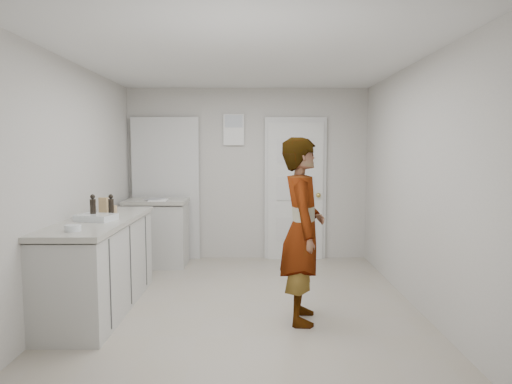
{
  "coord_description": "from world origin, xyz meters",
  "views": [
    {
      "loc": [
        0.1,
        -4.7,
        1.61
      ],
      "look_at": [
        0.12,
        0.4,
        1.14
      ],
      "focal_mm": 32.0,
      "sensor_mm": 36.0,
      "label": 1
    }
  ],
  "objects_px": {
    "cake_mix_box": "(104,205)",
    "spice_jar": "(115,209)",
    "oil_cruet_b": "(93,208)",
    "baking_dish": "(96,218)",
    "oil_cruet_a": "(111,206)",
    "egg_bowl": "(73,228)",
    "person": "(302,230)"
  },
  "relations": [
    {
      "from": "cake_mix_box",
      "to": "spice_jar",
      "type": "relative_size",
      "value": 2.0
    },
    {
      "from": "oil_cruet_b",
      "to": "baking_dish",
      "type": "relative_size",
      "value": 0.63
    },
    {
      "from": "spice_jar",
      "to": "baking_dish",
      "type": "distance_m",
      "value": 0.54
    },
    {
      "from": "oil_cruet_a",
      "to": "oil_cruet_b",
      "type": "bearing_deg",
      "value": -107.71
    },
    {
      "from": "oil_cruet_b",
      "to": "egg_bowl",
      "type": "relative_size",
      "value": 1.87
    },
    {
      "from": "spice_jar",
      "to": "baking_dish",
      "type": "bearing_deg",
      "value": -91.68
    },
    {
      "from": "cake_mix_box",
      "to": "oil_cruet_a",
      "type": "relative_size",
      "value": 0.72
    },
    {
      "from": "oil_cruet_a",
      "to": "oil_cruet_b",
      "type": "height_order",
      "value": "oil_cruet_b"
    },
    {
      "from": "cake_mix_box",
      "to": "baking_dish",
      "type": "height_order",
      "value": "cake_mix_box"
    },
    {
      "from": "cake_mix_box",
      "to": "oil_cruet_b",
      "type": "relative_size",
      "value": 0.64
    },
    {
      "from": "person",
      "to": "oil_cruet_a",
      "type": "xyz_separation_m",
      "value": [
        -1.94,
        0.51,
        0.17
      ]
    },
    {
      "from": "oil_cruet_a",
      "to": "person",
      "type": "bearing_deg",
      "value": -14.86
    },
    {
      "from": "person",
      "to": "egg_bowl",
      "type": "xyz_separation_m",
      "value": [
        -1.98,
        -0.39,
        0.09
      ]
    },
    {
      "from": "person",
      "to": "cake_mix_box",
      "type": "xyz_separation_m",
      "value": [
        -2.1,
        0.78,
        0.14
      ]
    },
    {
      "from": "person",
      "to": "oil_cruet_a",
      "type": "height_order",
      "value": "person"
    },
    {
      "from": "spice_jar",
      "to": "baking_dish",
      "type": "relative_size",
      "value": 0.2
    },
    {
      "from": "person",
      "to": "baking_dish",
      "type": "xyz_separation_m",
      "value": [
        -1.98,
        0.19,
        0.09
      ]
    },
    {
      "from": "person",
      "to": "baking_dish",
      "type": "relative_size",
      "value": 4.29
    },
    {
      "from": "spice_jar",
      "to": "baking_dish",
      "type": "height_order",
      "value": "spice_jar"
    },
    {
      "from": "spice_jar",
      "to": "oil_cruet_b",
      "type": "distance_m",
      "value": 0.5
    },
    {
      "from": "baking_dish",
      "to": "egg_bowl",
      "type": "bearing_deg",
      "value": -89.72
    },
    {
      "from": "baking_dish",
      "to": "person",
      "type": "bearing_deg",
      "value": -5.43
    },
    {
      "from": "spice_jar",
      "to": "oil_cruet_a",
      "type": "xyz_separation_m",
      "value": [
        0.03,
        -0.21,
        0.07
      ]
    },
    {
      "from": "person",
      "to": "oil_cruet_b",
      "type": "distance_m",
      "value": 2.05
    },
    {
      "from": "person",
      "to": "spice_jar",
      "type": "distance_m",
      "value": 2.1
    },
    {
      "from": "oil_cruet_b",
      "to": "cake_mix_box",
      "type": "bearing_deg",
      "value": 97.96
    },
    {
      "from": "person",
      "to": "oil_cruet_b",
      "type": "xyz_separation_m",
      "value": [
        -2.03,
        0.24,
        0.18
      ]
    },
    {
      "from": "person",
      "to": "cake_mix_box",
      "type": "relative_size",
      "value": 10.63
    },
    {
      "from": "baking_dish",
      "to": "oil_cruet_a",
      "type": "bearing_deg",
      "value": 82.17
    },
    {
      "from": "spice_jar",
      "to": "oil_cruet_a",
      "type": "bearing_deg",
      "value": -82.22
    },
    {
      "from": "spice_jar",
      "to": "oil_cruet_b",
      "type": "bearing_deg",
      "value": -96.97
    },
    {
      "from": "oil_cruet_a",
      "to": "baking_dish",
      "type": "height_order",
      "value": "oil_cruet_a"
    }
  ]
}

